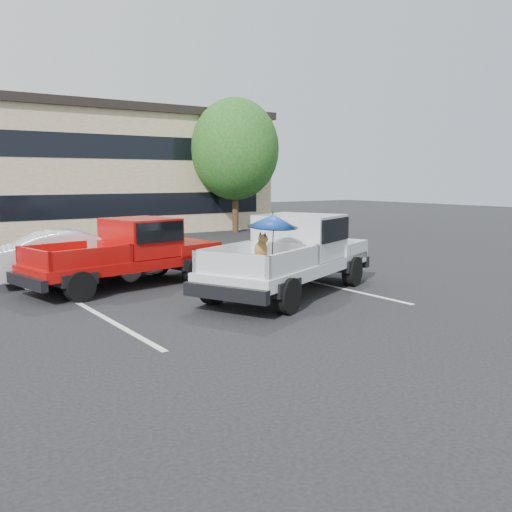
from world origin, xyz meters
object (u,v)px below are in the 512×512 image
object	(u,v)px
silver_pickup	(296,249)
silver_sedan	(78,256)
tree_right	(235,149)
tree_back	(119,150)
red_pickup	(136,249)

from	to	relation	value
silver_pickup	silver_sedan	bearing A→B (deg)	107.65
tree_right	silver_pickup	xyz separation A→B (m)	(-7.22, -13.88, -3.16)
tree_right	silver_sedan	world-z (taller)	tree_right
silver_sedan	tree_right	bearing A→B (deg)	-43.26
tree_right	tree_back	bearing A→B (deg)	110.56
red_pickup	silver_sedan	world-z (taller)	red_pickup
silver_pickup	tree_right	bearing A→B (deg)	38.33
silver_sedan	tree_back	bearing A→B (deg)	-18.66
silver_pickup	silver_sedan	distance (m)	5.88
red_pickup	silver_sedan	size ratio (longest dim) A/B	1.30
tree_right	red_pickup	world-z (taller)	tree_right
tree_right	red_pickup	size ratio (longest dim) A/B	1.23
tree_right	tree_back	size ratio (longest dim) A/B	0.95
red_pickup	tree_right	bearing A→B (deg)	36.77
tree_back	silver_pickup	distance (m)	22.53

